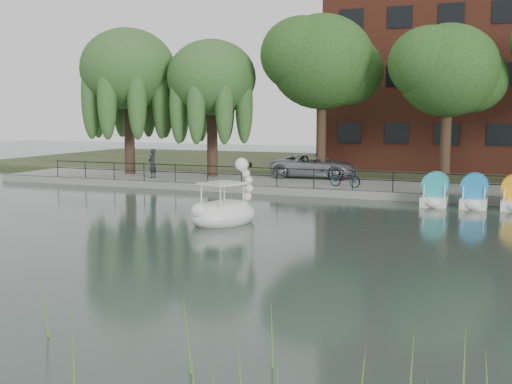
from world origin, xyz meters
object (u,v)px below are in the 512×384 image
Objects in this scene: minivan at (315,164)px; pedestrian at (152,161)px; swan_boat at (225,209)px; bicycle at (345,177)px.

pedestrian is (-8.84, -3.61, 0.17)m from minivan.
swan_boat is at bearing 42.08° from pedestrian.
pedestrian is 0.58× the size of swan_boat.
pedestrian is at bearing 154.78° from swan_boat.
minivan is 1.73× the size of swan_boat.
pedestrian is at bearing 103.03° from bicycle.
bicycle is 10.44m from swan_boat.
bicycle is 11.67m from pedestrian.
minivan reaches higher than bicycle.
swan_boat is (9.42, -10.48, -0.85)m from pedestrian.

